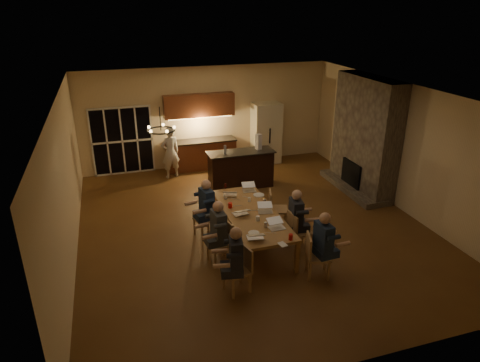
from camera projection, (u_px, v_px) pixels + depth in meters
name	position (u px, v px, depth m)	size (l,w,h in m)	color
floor	(252.00, 226.00, 10.35)	(9.00, 9.00, 0.00)	brown
back_wall	(207.00, 117.00, 13.71)	(8.00, 0.04, 3.20)	beige
left_wall	(65.00, 184.00, 8.62)	(0.04, 9.00, 3.20)	beige
right_wall	(403.00, 147.00, 10.84)	(0.04, 9.00, 3.20)	beige
ceiling	(254.00, 92.00, 9.10)	(8.00, 9.00, 0.04)	white
french_doors	(122.00, 141.00, 13.13)	(1.86, 0.08, 2.10)	black
fireplace	(365.00, 135.00, 11.80)	(0.58, 2.50, 3.20)	#686152
kitchenette	(201.00, 132.00, 13.50)	(2.24, 0.68, 2.40)	brown
refrigerator	(266.00, 133.00, 14.14)	(0.90, 0.68, 2.00)	beige
dining_table	(251.00, 228.00, 9.48)	(1.10, 2.84, 0.75)	#9E653F
bar_island	(241.00, 169.00, 12.34)	(1.92, 0.68, 1.08)	black
chair_left_near	(237.00, 270.00, 7.85)	(0.44, 0.44, 0.89)	#AA8355
chair_left_mid	(219.00, 243.00, 8.76)	(0.44, 0.44, 0.89)	#AA8355
chair_left_far	(205.00, 218.00, 9.74)	(0.44, 0.44, 0.89)	#AA8355
chair_right_near	(318.00, 256.00, 8.30)	(0.44, 0.44, 0.89)	#AA8355
chair_right_mid	(300.00, 231.00, 9.21)	(0.44, 0.44, 0.89)	#AA8355
chair_right_far	(278.00, 209.00, 10.19)	(0.44, 0.44, 0.89)	#AA8355
person_left_near	(236.00, 262.00, 7.68)	(0.60, 0.60, 1.38)	#262932
person_right_near	(323.00, 245.00, 8.20)	(0.60, 0.60, 1.38)	#1B2744
person_left_mid	(219.00, 232.00, 8.66)	(0.60, 0.60, 1.38)	#3D4248
person_right_mid	(296.00, 219.00, 9.17)	(0.60, 0.60, 1.38)	#262932
person_left_far	(207.00, 208.00, 9.68)	(0.60, 0.60, 1.38)	#1B2744
standing_person	(170.00, 152.00, 12.93)	(0.58, 0.38, 1.60)	silver
chandelier	(161.00, 130.00, 8.11)	(0.54, 0.54, 0.03)	black
laptop_a	(255.00, 233.00, 8.30)	(0.32, 0.28, 0.23)	silver
laptop_b	(277.00, 223.00, 8.64)	(0.32, 0.28, 0.23)	silver
laptop_c	(240.00, 209.00, 9.23)	(0.32, 0.28, 0.23)	silver
laptop_d	(265.00, 207.00, 9.32)	(0.32, 0.28, 0.23)	silver
laptop_e	(230.00, 191.00, 10.15)	(0.32, 0.28, 0.23)	silver
laptop_f	(249.00, 187.00, 10.36)	(0.32, 0.28, 0.23)	silver
mug_front	(258.00, 218.00, 8.98)	(0.08, 0.08, 0.10)	white
mug_mid	(249.00, 200.00, 9.84)	(0.07, 0.07, 0.10)	white
mug_back	(226.00, 197.00, 9.98)	(0.08, 0.08, 0.10)	white
redcup_near	(291.00, 237.00, 8.25)	(0.08, 0.08, 0.12)	red
redcup_mid	(230.00, 205.00, 9.54)	(0.09, 0.09, 0.12)	red
can_silver	(265.00, 225.00, 8.70)	(0.06, 0.06, 0.12)	#B2B2B7
can_cola	(225.00, 186.00, 10.55)	(0.06, 0.06, 0.12)	#3F0F0C
can_right	(265.00, 202.00, 9.70)	(0.07, 0.07, 0.12)	#B2B2B7
plate_near	(275.00, 221.00, 8.94)	(0.27, 0.27, 0.02)	white
plate_left	(254.00, 233.00, 8.49)	(0.22, 0.22, 0.02)	white
plate_far	(259.00, 195.00, 10.17)	(0.26, 0.26, 0.02)	white
notepad	(283.00, 244.00, 8.10)	(0.14, 0.19, 0.01)	white
bar_bottle	(225.00, 150.00, 11.91)	(0.08, 0.08, 0.24)	#99999E
bar_blender	(259.00, 142.00, 12.24)	(0.14, 0.14, 0.45)	silver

